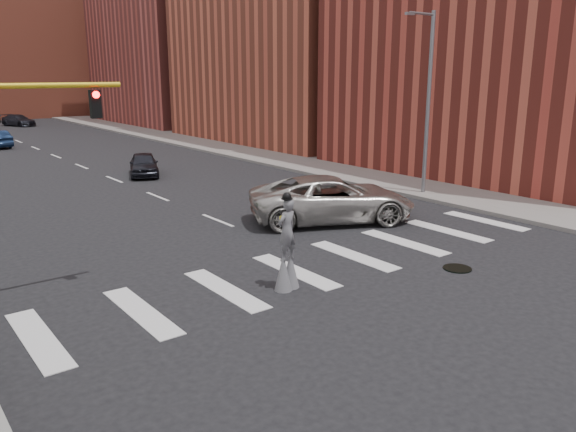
# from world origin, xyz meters

# --- Properties ---
(ground_plane) EXTENTS (160.00, 160.00, 0.00)m
(ground_plane) POSITION_xyz_m (0.00, 0.00, 0.00)
(ground_plane) COLOR black
(ground_plane) RESTS_ON ground
(sidewalk_right) EXTENTS (5.00, 90.00, 0.18)m
(sidewalk_right) POSITION_xyz_m (12.50, 25.00, 0.09)
(sidewalk_right) COLOR slate
(sidewalk_right) RESTS_ON ground
(manhole) EXTENTS (0.90, 0.90, 0.04)m
(manhole) POSITION_xyz_m (3.00, -2.00, 0.02)
(manhole) COLOR black
(manhole) RESTS_ON ground
(building_mid) EXTENTS (16.00, 22.00, 24.00)m
(building_mid) POSITION_xyz_m (22.00, 30.00, 12.00)
(building_mid) COLOR #BE543B
(building_mid) RESTS_ON ground
(building_far) EXTENTS (16.00, 22.00, 20.00)m
(building_far) POSITION_xyz_m (22.00, 54.00, 10.00)
(building_far) COLOR #A5453D
(building_far) RESTS_ON ground
(building_backdrop) EXTENTS (26.00, 14.00, 18.00)m
(building_backdrop) POSITION_xyz_m (6.00, 78.00, 9.00)
(building_backdrop) COLOR #BE543B
(building_backdrop) RESTS_ON ground
(streetlight) EXTENTS (2.05, 0.20, 9.00)m
(streetlight) POSITION_xyz_m (10.90, 6.00, 4.90)
(streetlight) COLOR slate
(streetlight) RESTS_ON ground
(stilt_performer) EXTENTS (0.83, 0.59, 2.87)m
(stilt_performer) POSITION_xyz_m (-2.37, -0.01, 1.14)
(stilt_performer) COLOR #362215
(stilt_performer) RESTS_ON ground
(suv_crossing) EXTENTS (7.62, 5.92, 1.92)m
(suv_crossing) POSITION_xyz_m (3.83, 4.98, 0.96)
(suv_crossing) COLOR #BAB8B0
(suv_crossing) RESTS_ON ground
(car_near) EXTENTS (3.06, 4.44, 1.40)m
(car_near) POSITION_xyz_m (1.96, 20.14, 0.70)
(car_near) COLOR black
(car_near) RESTS_ON ground
(car_far) EXTENTS (3.58, 5.03, 1.35)m
(car_far) POSITION_xyz_m (3.69, 60.55, 0.68)
(car_far) COLOR black
(car_far) RESTS_ON ground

